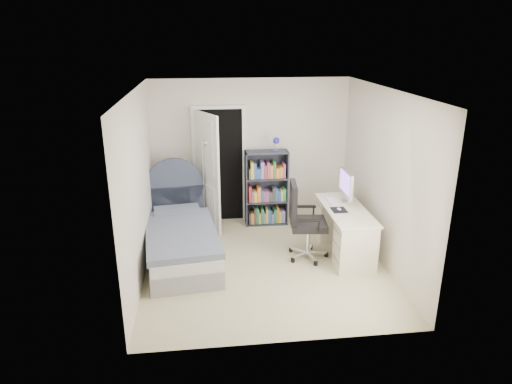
{
  "coord_description": "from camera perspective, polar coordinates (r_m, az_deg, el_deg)",
  "views": [
    {
      "loc": [
        -0.82,
        -5.9,
        3.18
      ],
      "look_at": [
        -0.11,
        0.13,
        1.08
      ],
      "focal_mm": 32.0,
      "sensor_mm": 36.0,
      "label": 1
    }
  ],
  "objects": [
    {
      "name": "door",
      "position": [
        7.74,
        -5.57,
        2.94
      ],
      "size": [
        0.92,
        0.75,
        2.06
      ],
      "color": "black",
      "rests_on": "ground"
    },
    {
      "name": "nightstand",
      "position": [
        7.96,
        -10.35,
        -1.85
      ],
      "size": [
        0.38,
        0.38,
        0.57
      ],
      "color": "tan",
      "rests_on": "ground"
    },
    {
      "name": "office_chair",
      "position": [
        6.72,
        5.81,
        -3.17
      ],
      "size": [
        0.62,
        0.63,
        1.17
      ],
      "color": "silver",
      "rests_on": "ground"
    },
    {
      "name": "floor_lamp",
      "position": [
        7.71,
        -6.36,
        -0.27
      ],
      "size": [
        0.22,
        0.22,
        1.56
      ],
      "color": "silver",
      "rests_on": "ground"
    },
    {
      "name": "bookcase",
      "position": [
        7.93,
        1.31,
        0.15
      ],
      "size": [
        0.73,
        0.31,
        1.55
      ],
      "color": "#333746",
      "rests_on": "ground"
    },
    {
      "name": "room_shell",
      "position": [
        6.26,
        1.1,
        1.15
      ],
      "size": [
        3.5,
        3.7,
        2.6
      ],
      "color": "tan",
      "rests_on": "ground"
    },
    {
      "name": "desk",
      "position": [
        7.07,
        10.98,
        -4.47
      ],
      "size": [
        0.59,
        1.48,
        1.21
      ],
      "color": "#ECE1C5",
      "rests_on": "ground"
    },
    {
      "name": "bed",
      "position": [
        6.94,
        -9.38,
        -5.75
      ],
      "size": [
        1.21,
        2.19,
        1.29
      ],
      "color": "gray",
      "rests_on": "ground"
    }
  ]
}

